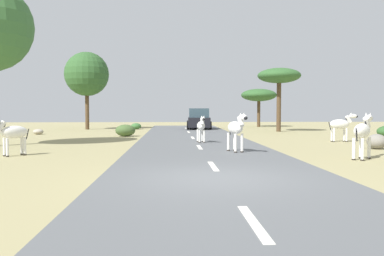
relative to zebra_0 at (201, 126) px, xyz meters
name	(u,v)px	position (x,y,z in m)	size (l,w,h in m)	color
ground_plane	(216,180)	(-0.38, -10.58, -0.86)	(90.00, 90.00, 0.00)	#998E60
road	(221,179)	(-0.26, -10.58, -0.84)	(6.00, 64.00, 0.05)	#56595B
lane_markings	(227,185)	(-0.26, -11.58, -0.81)	(0.16, 56.00, 0.01)	silver
zebra_0	(201,126)	(0.00, 0.00, 0.00)	(0.46, 1.45, 1.37)	silver
zebra_1	(341,125)	(7.44, 0.71, 0.05)	(1.63, 0.50, 1.53)	silver
zebra_2	(236,128)	(1.04, -4.59, 0.11)	(0.70, 1.60, 1.54)	silver
zebra_3	(12,133)	(-7.32, -5.16, -0.01)	(1.22, 1.21, 1.44)	silver
zebra_4	(363,132)	(5.08, -6.74, 0.09)	(1.30, 1.39, 1.60)	silver
car_0	(199,119)	(0.81, 14.29, -0.02)	(2.16, 4.41, 1.74)	black
tree_1	(87,74)	(-8.66, 14.75, 3.80)	(3.72, 3.72, 6.55)	#4C3823
tree_2	(259,95)	(6.97, 19.17, 2.20)	(3.44, 3.44, 3.69)	#4C3823
tree_4	(279,77)	(6.72, 10.68, 3.34)	(3.28, 3.28, 4.86)	#4C3823
bush_2	(125,130)	(-4.41, 5.60, -0.49)	(1.25, 1.13, 0.75)	#425B2D
bush_3	(136,126)	(-4.54, 14.84, -0.60)	(0.88, 0.79, 0.53)	#386633
rock_2	(377,142)	(7.38, -3.22, -0.54)	(0.83, 0.84, 0.65)	gray
rock_3	(38,132)	(-10.59, 7.98, -0.68)	(0.69, 0.69, 0.37)	#A89E8C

